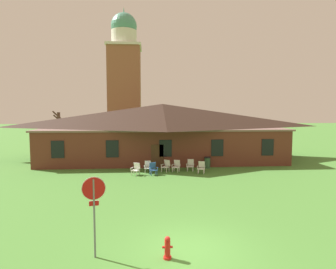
# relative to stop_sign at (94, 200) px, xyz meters

# --- Properties ---
(ground_plane) EXTENTS (200.00, 200.00, 0.00)m
(ground_plane) POSITION_rel_stop_sign_xyz_m (3.40, 0.25, -2.02)
(ground_plane) COLOR #477F33
(brick_building) EXTENTS (24.15, 10.40, 5.78)m
(brick_building) POSITION_rel_stop_sign_xyz_m (3.40, 19.94, 0.93)
(brick_building) COLOR brown
(brick_building) RESTS_ON ground
(dome_tower) EXTENTS (5.18, 5.18, 20.63)m
(dome_tower) POSITION_rel_stop_sign_xyz_m (-1.63, 34.19, 7.47)
(dome_tower) COLOR #93563D
(dome_tower) RESTS_ON ground
(stop_sign) EXTENTS (0.79, 0.18, 2.84)m
(stop_sign) POSITION_rel_stop_sign_xyz_m (0.00, 0.00, 0.00)
(stop_sign) COLOR slate
(stop_sign) RESTS_ON ground
(lawn_chair_by_porch) EXTENTS (0.79, 0.83, 0.96)m
(lawn_chair_by_porch) POSITION_rel_stop_sign_xyz_m (0.90, 12.38, -1.52)
(lawn_chair_by_porch) COLOR silver
(lawn_chair_by_porch) RESTS_ON ground
(lawn_chair_near_door) EXTENTS (0.65, 0.68, 0.96)m
(lawn_chair_near_door) POSITION_rel_stop_sign_xyz_m (1.84, 13.23, -1.52)
(lawn_chair_near_door) COLOR white
(lawn_chair_near_door) RESTS_ON ground
(lawn_chair_left_end) EXTENTS (0.73, 0.77, 0.96)m
(lawn_chair_left_end) POSITION_rel_stop_sign_xyz_m (2.25, 12.41, -1.52)
(lawn_chair_left_end) COLOR #2D5693
(lawn_chair_left_end) RESTS_ON ground
(lawn_chair_middle) EXTENTS (0.85, 0.87, 0.96)m
(lawn_chair_middle) POSITION_rel_stop_sign_xyz_m (3.36, 13.50, -1.52)
(lawn_chair_middle) COLOR silver
(lawn_chair_middle) RESTS_ON ground
(lawn_chair_right_end) EXTENTS (0.79, 0.83, 0.96)m
(lawn_chair_right_end) POSITION_rel_stop_sign_xyz_m (4.22, 13.43, -1.52)
(lawn_chair_right_end) COLOR white
(lawn_chair_right_end) RESTS_ON ground
(lawn_chair_far_side) EXTENTS (0.73, 0.78, 0.96)m
(lawn_chair_far_side) POSITION_rel_stop_sign_xyz_m (5.44, 13.67, -1.52)
(lawn_chair_far_side) COLOR white
(lawn_chair_far_side) RESTS_ON ground
(lawn_chair_under_eave) EXTENTS (0.75, 0.81, 0.96)m
(lawn_chair_under_eave) POSITION_rel_stop_sign_xyz_m (6.18, 12.66, -1.52)
(lawn_chair_under_eave) COLOR silver
(lawn_chair_under_eave) RESTS_ON ground
(bare_tree_beside_building) EXTENTS (1.48, 1.69, 5.07)m
(bare_tree_beside_building) POSITION_rel_stop_sign_xyz_m (-8.42, 23.69, 0.71)
(bare_tree_beside_building) COLOR brown
(bare_tree_beside_building) RESTS_ON ground
(fire_hydrant) EXTENTS (0.36, 0.28, 0.79)m
(fire_hydrant) POSITION_rel_stop_sign_xyz_m (2.49, -0.27, -1.64)
(fire_hydrant) COLOR red
(fire_hydrant) RESTS_ON ground
(trash_bin) EXTENTS (0.56, 0.56, 0.98)m
(trash_bin) POSITION_rel_stop_sign_xyz_m (7.10, 14.65, -1.52)
(trash_bin) COLOR #335638
(trash_bin) RESTS_ON ground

